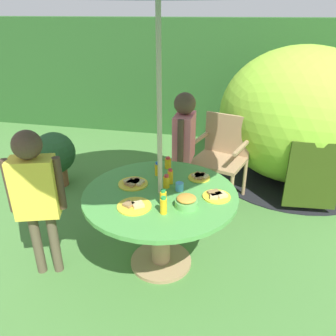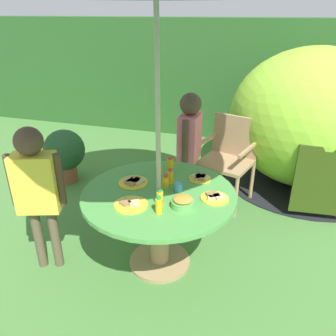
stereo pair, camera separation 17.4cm
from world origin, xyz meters
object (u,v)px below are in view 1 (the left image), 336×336
plate_back_edge (134,206)px  child_in_pink_shirt (184,137)px  juice_bottle_near_right (166,182)px  juice_bottle_far_left (168,163)px  plate_mid_left (217,196)px  juice_bottle_center_back (163,198)px  garden_table (160,211)px  child_in_yellow_shirt (35,188)px  wooden_chair (222,152)px  potted_plant (54,155)px  dome_tent (299,115)px  juice_bottle_far_right (157,169)px  juice_bottle_front_edge (163,206)px  juice_bottle_near_left (170,177)px  plate_mid_right (133,183)px  plate_center_front (199,177)px  snack_bowl (186,201)px  cup_near (179,187)px

plate_back_edge → child_in_pink_shirt: bearing=82.8°
juice_bottle_near_right → juice_bottle_far_left: bearing=100.6°
plate_mid_left → juice_bottle_near_right: size_ratio=1.93×
child_in_pink_shirt → plate_mid_left: 1.03m
plate_back_edge → juice_bottle_center_back: juice_bottle_center_back is taller
garden_table → child_in_yellow_shirt: bearing=-161.6°
wooden_chair → potted_plant: 2.00m
dome_tent → juice_bottle_far_right: size_ratio=18.07×
plate_mid_left → juice_bottle_far_left: juice_bottle_far_left is taller
plate_back_edge → juice_bottle_front_edge: juice_bottle_front_edge is taller
garden_table → juice_bottle_near_right: (0.03, 0.09, 0.22)m
juice_bottle_near_right → juice_bottle_front_edge: 0.38m
juice_bottle_near_left → juice_bottle_far_left: (-0.08, 0.28, -0.01)m
dome_tent → potted_plant: bearing=-167.0°
garden_table → dome_tent: (1.26, 2.04, 0.28)m
potted_plant → juice_bottle_far_right: juice_bottle_far_right is taller
plate_mid_right → juice_bottle_near_right: (0.27, 0.01, 0.04)m
plate_back_edge → juice_bottle_near_right: juice_bottle_near_right is taller
child_in_pink_shirt → juice_bottle_near_left: bearing=2.9°
garden_table → juice_bottle_far_right: bearing=108.0°
child_in_pink_shirt → juice_bottle_far_left: (-0.06, -0.50, -0.07)m
garden_table → juice_bottle_near_left: bearing=75.5°
garden_table → plate_center_front: size_ratio=6.59×
dome_tent → juice_bottle_front_edge: dome_tent is taller
potted_plant → child_in_pink_shirt: bearing=-5.5°
wooden_chair → dome_tent: (0.87, 0.76, 0.26)m
snack_bowl → plate_mid_left: snack_bowl is taller
child_in_pink_shirt → juice_bottle_near_right: child_in_pink_shirt is taller
plate_mid_right → cup_near: 0.39m
plate_back_edge → juice_bottle_center_back: (0.20, 0.08, 0.05)m
juice_bottle_far_left → juice_bottle_near_right: bearing=-79.4°
garden_table → plate_center_front: (0.26, 0.31, 0.18)m
juice_bottle_near_left → child_in_yellow_shirt: bearing=-153.5°
garden_table → child_in_yellow_shirt: (-0.88, -0.29, 0.26)m
plate_mid_left → juice_bottle_center_back: 0.42m
wooden_chair → juice_bottle_front_edge: (-0.31, -1.56, 0.21)m
juice_bottle_center_back → cup_near: bearing=72.1°
juice_bottle_far_right → garden_table: bearing=-72.0°
child_in_yellow_shirt → juice_bottle_near_left: (0.93, 0.46, -0.03)m
plate_mid_left → juice_bottle_front_edge: size_ratio=1.61×
juice_bottle_near_left → juice_bottle_front_edge: 0.45m
juice_bottle_near_left → plate_mid_left: bearing=-20.2°
plate_center_front → juice_bottle_center_back: bearing=-112.9°
juice_bottle_far_left → juice_bottle_far_right: 0.17m
juice_bottle_center_back → child_in_pink_shirt: bearing=92.3°
plate_center_front → wooden_chair: bearing=82.1°
child_in_pink_shirt → juice_bottle_front_edge: 1.24m
garden_table → juice_bottle_far_left: 0.50m
child_in_pink_shirt → potted_plant: bearing=-94.4°
juice_bottle_near_right → cup_near: juice_bottle_near_right is taller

